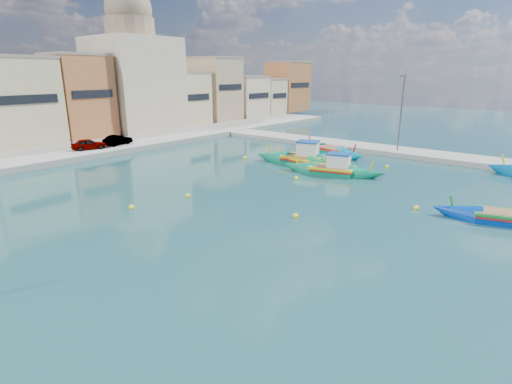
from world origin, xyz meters
TOP-DOWN VIEW (x-y plane):
  - ground at (0.00, 0.00)m, footprint 160.00×160.00m
  - east_quay at (18.00, 0.00)m, footprint 4.00×70.00m
  - north_quay at (0.00, 32.00)m, footprint 80.00×8.00m
  - north_townhouses at (6.68, 39.36)m, footprint 83.20×7.87m
  - church_block at (10.00, 40.00)m, footprint 10.00×10.00m
  - quay_street_lamp at (17.44, 6.00)m, footprint 1.18×0.16m
  - luzzu_turquoise_cabin at (5.94, 7.14)m, footprint 4.13×9.01m
  - luzzu_blue_cabin at (7.91, 11.39)m, footprint 5.09×9.46m
  - luzzu_cyan_mid at (13.41, 11.50)m, footprint 4.72×9.34m
  - luzzu_green at (7.46, 11.31)m, footprint 2.69×7.79m
  - luzzu_blue_south at (2.19, -5.81)m, footprint 3.97×7.90m
  - mooring_buoys at (0.16, 8.17)m, footprint 21.37×18.48m

SIDE VIEW (x-z plane):
  - ground at x=0.00m, z-range 0.00..0.00m
  - mooring_buoys at x=0.16m, z-range -0.10..0.26m
  - luzzu_blue_south at x=2.19m, z-range -0.88..1.35m
  - east_quay at x=18.00m, z-range 0.00..0.50m
  - luzzu_green at x=7.46m, z-range -0.95..1.46m
  - luzzu_cyan_mid at x=13.41m, z-range -1.06..1.63m
  - north_quay at x=0.00m, z-range 0.00..0.60m
  - luzzu_turquoise_cabin at x=5.94m, z-range -1.07..1.76m
  - luzzu_blue_cabin at x=7.91m, z-range -1.24..2.03m
  - quay_street_lamp at x=17.44m, z-range 0.34..8.34m
  - north_townhouses at x=6.68m, z-range -0.10..10.09m
  - church_block at x=10.00m, z-range -1.14..17.96m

